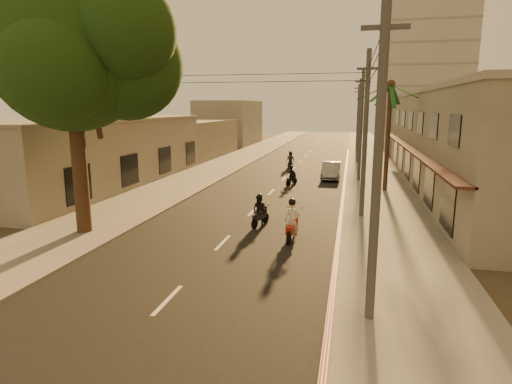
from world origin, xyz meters
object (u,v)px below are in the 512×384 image
palm_tree (391,91)px  scooter_mid_a (260,211)px  scooter_mid_b (291,176)px  parked_car (331,171)px  scooter_far_a (290,160)px  scooter_red (292,222)px  broadleaf_tree (80,52)px

palm_tree → scooter_mid_a: (-6.94, -10.94, -6.36)m
scooter_mid_b → parked_car: bearing=74.9°
scooter_mid_a → scooter_mid_b: bearing=106.8°
scooter_far_a → scooter_red: bearing=-88.1°
palm_tree → scooter_mid_a: bearing=-122.4°
scooter_red → scooter_far_a: 23.79m
palm_tree → scooter_red: 15.26m
palm_tree → scooter_mid_b: 9.55m
scooter_red → parked_car: bearing=91.3°
scooter_mid_b → parked_car: size_ratio=0.37×
broadleaf_tree → scooter_far_a: broadleaf_tree is taller
scooter_red → palm_tree: bearing=73.2°
broadleaf_tree → scooter_far_a: 26.35m
broadleaf_tree → palm_tree: (14.61, 13.86, -1.33)m
scooter_far_a → parked_car: size_ratio=0.41×
broadleaf_tree → palm_tree: size_ratio=1.48×
palm_tree → parked_car: bearing=129.9°
broadleaf_tree → scooter_mid_a: size_ratio=7.04×
scooter_red → parked_car: (0.92, 17.85, -0.16)m
scooter_mid_b → broadleaf_tree: bearing=-94.6°
scooter_red → scooter_mid_a: 2.82m
scooter_red → scooter_far_a: size_ratio=1.12×
broadleaf_tree → palm_tree: 20.18m
scooter_mid_b → scooter_far_a: bearing=120.9°
broadleaf_tree → scooter_red: bearing=5.2°
broadleaf_tree → palm_tree: broadleaf_tree is taller
broadleaf_tree → scooter_far_a: bearing=75.7°
scooter_red → scooter_mid_a: scooter_red is taller
scooter_red → parked_car: size_ratio=0.47×
palm_tree → scooter_mid_b: bearing=171.0°
scooter_far_a → scooter_mid_b: bearing=-87.8°
scooter_mid_b → palm_tree: bearing=13.5°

